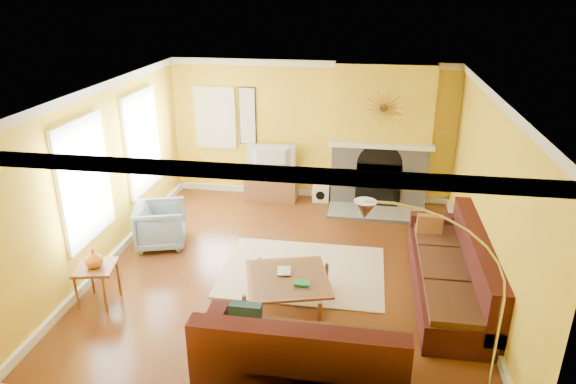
% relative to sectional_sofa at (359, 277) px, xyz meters
% --- Properties ---
extents(floor, '(5.50, 6.00, 0.02)m').
position_rel_sectional_sofa_xyz_m(floor, '(-1.09, 0.79, -0.46)').
color(floor, brown).
rests_on(floor, ground).
extents(ceiling, '(5.50, 6.00, 0.02)m').
position_rel_sectional_sofa_xyz_m(ceiling, '(-1.09, 0.79, 2.26)').
color(ceiling, white).
rests_on(ceiling, ground).
extents(wall_back, '(5.50, 0.02, 2.70)m').
position_rel_sectional_sofa_xyz_m(wall_back, '(-1.09, 3.80, 0.90)').
color(wall_back, yellow).
rests_on(wall_back, ground).
extents(wall_front, '(5.50, 0.02, 2.70)m').
position_rel_sectional_sofa_xyz_m(wall_front, '(-1.09, -2.22, 0.90)').
color(wall_front, yellow).
rests_on(wall_front, ground).
extents(wall_left, '(0.02, 6.00, 2.70)m').
position_rel_sectional_sofa_xyz_m(wall_left, '(-3.85, 0.79, 0.90)').
color(wall_left, yellow).
rests_on(wall_left, ground).
extents(wall_right, '(0.02, 6.00, 2.70)m').
position_rel_sectional_sofa_xyz_m(wall_right, '(1.67, 0.79, 0.90)').
color(wall_right, yellow).
rests_on(wall_right, ground).
extents(baseboard, '(5.50, 6.00, 0.12)m').
position_rel_sectional_sofa_xyz_m(baseboard, '(-1.09, 0.79, -0.39)').
color(baseboard, white).
rests_on(baseboard, floor).
extents(crown_molding, '(5.50, 6.00, 0.12)m').
position_rel_sectional_sofa_xyz_m(crown_molding, '(-1.09, 0.79, 2.19)').
color(crown_molding, white).
rests_on(crown_molding, ceiling).
extents(window_left_near, '(0.06, 1.22, 1.72)m').
position_rel_sectional_sofa_xyz_m(window_left_near, '(-3.81, 2.09, 1.05)').
color(window_left_near, white).
rests_on(window_left_near, wall_left).
extents(window_left_far, '(0.06, 1.22, 1.72)m').
position_rel_sectional_sofa_xyz_m(window_left_far, '(-3.81, 0.19, 1.05)').
color(window_left_far, white).
rests_on(window_left_far, wall_left).
extents(window_back, '(0.82, 0.06, 1.22)m').
position_rel_sectional_sofa_xyz_m(window_back, '(-2.99, 3.75, 1.10)').
color(window_back, white).
rests_on(window_back, wall_back).
extents(wall_art, '(0.34, 0.04, 1.14)m').
position_rel_sectional_sofa_xyz_m(wall_art, '(-2.34, 3.76, 1.15)').
color(wall_art, white).
rests_on(wall_art, wall_back).
extents(fireplace, '(1.80, 0.40, 2.70)m').
position_rel_sectional_sofa_xyz_m(fireplace, '(0.26, 3.59, 0.90)').
color(fireplace, gray).
rests_on(fireplace, floor).
extents(mantel, '(1.92, 0.22, 0.08)m').
position_rel_sectional_sofa_xyz_m(mantel, '(0.26, 3.35, 0.80)').
color(mantel, white).
rests_on(mantel, fireplace).
extents(hearth, '(1.80, 0.70, 0.06)m').
position_rel_sectional_sofa_xyz_m(hearth, '(0.26, 3.04, -0.42)').
color(hearth, gray).
rests_on(hearth, floor).
extents(sunburst, '(0.70, 0.04, 0.70)m').
position_rel_sectional_sofa_xyz_m(sunburst, '(0.26, 3.36, 1.50)').
color(sunburst, olive).
rests_on(sunburst, fireplace).
extents(rug, '(2.40, 1.80, 0.02)m').
position_rel_sectional_sofa_xyz_m(rug, '(-0.84, 0.78, -0.44)').
color(rug, beige).
rests_on(rug, floor).
extents(sectional_sofa, '(3.33, 3.83, 0.90)m').
position_rel_sectional_sofa_xyz_m(sectional_sofa, '(0.00, 0.00, 0.00)').
color(sectional_sofa, '#3F1514').
rests_on(sectional_sofa, floor).
extents(coffee_table, '(1.31, 1.31, 0.42)m').
position_rel_sectional_sofa_xyz_m(coffee_table, '(-0.93, -0.09, -0.24)').
color(coffee_table, white).
rests_on(coffee_table, floor).
extents(media_console, '(1.02, 0.46, 0.56)m').
position_rel_sectional_sofa_xyz_m(media_console, '(-1.83, 3.47, -0.17)').
color(media_console, brown).
rests_on(media_console, floor).
extents(tv, '(0.96, 0.22, 0.55)m').
position_rel_sectional_sofa_xyz_m(tv, '(-1.83, 3.47, 0.38)').
color(tv, black).
rests_on(tv, media_console).
extents(subwoofer, '(0.33, 0.33, 0.33)m').
position_rel_sectional_sofa_xyz_m(subwoofer, '(-0.84, 3.56, -0.29)').
color(subwoofer, white).
rests_on(subwoofer, floor).
extents(armchair, '(0.97, 0.96, 0.71)m').
position_rel_sectional_sofa_xyz_m(armchair, '(-3.24, 1.26, -0.09)').
color(armchair, gray).
rests_on(armchair, floor).
extents(side_table, '(0.59, 0.59, 0.55)m').
position_rel_sectional_sofa_xyz_m(side_table, '(-3.45, -0.43, -0.18)').
color(side_table, brown).
rests_on(side_table, floor).
extents(vase, '(0.25, 0.25, 0.25)m').
position_rel_sectional_sofa_xyz_m(vase, '(-3.45, -0.43, 0.22)').
color(vase, orange).
rests_on(vase, side_table).
extents(book, '(0.21, 0.26, 0.02)m').
position_rel_sectional_sofa_xyz_m(book, '(-1.09, 0.02, -0.02)').
color(book, white).
rests_on(book, coffee_table).
extents(arc_lamp, '(1.40, 0.36, 2.21)m').
position_rel_sectional_sofa_xyz_m(arc_lamp, '(0.72, -1.62, 0.66)').
color(arc_lamp, silver).
rests_on(arc_lamp, floor).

